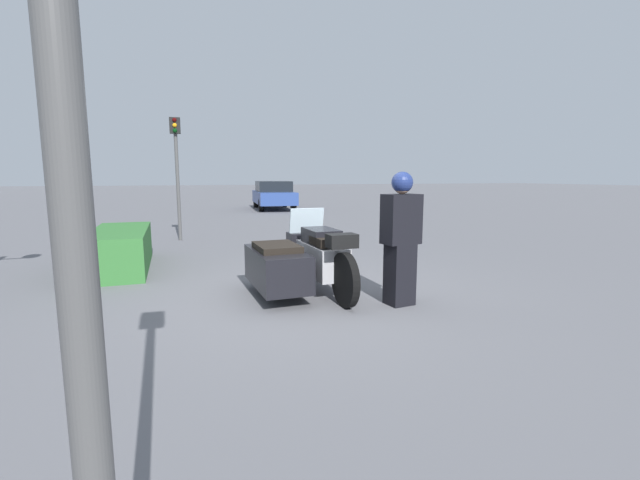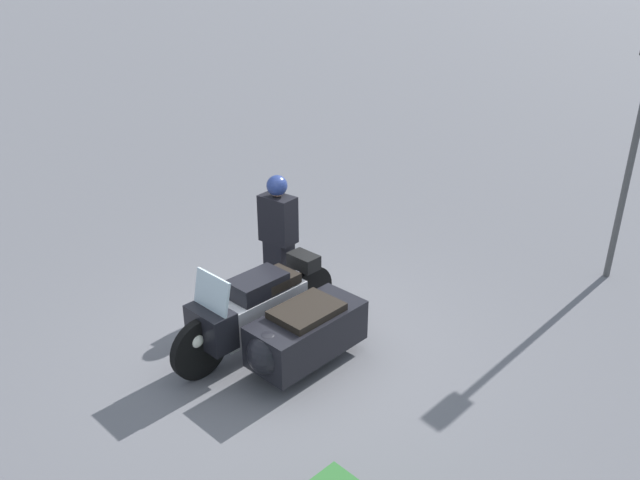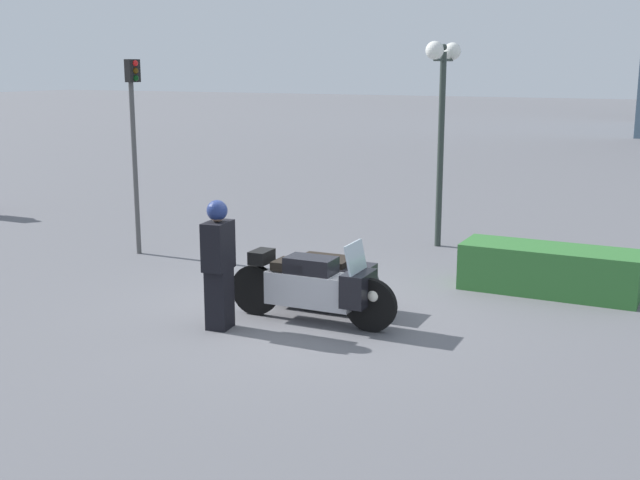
# 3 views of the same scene
# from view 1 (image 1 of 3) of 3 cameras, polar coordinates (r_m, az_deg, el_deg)

# --- Properties ---
(ground_plane) EXTENTS (160.00, 160.00, 0.00)m
(ground_plane) POSITION_cam_1_polar(r_m,az_deg,el_deg) (6.04, -1.31, -7.61)
(ground_plane) COLOR slate
(police_motorcycle) EXTENTS (2.46, 1.30, 1.18)m
(police_motorcycle) POSITION_cam_1_polar(r_m,az_deg,el_deg) (6.19, -3.21, -2.66)
(police_motorcycle) COLOR black
(police_motorcycle) RESTS_ON ground
(officer_rider) EXTENTS (0.35, 0.51, 1.74)m
(officer_rider) POSITION_cam_1_polar(r_m,az_deg,el_deg) (5.63, 10.72, 0.59)
(officer_rider) COLOR black
(officer_rider) RESTS_ON ground
(hedge_bush_curbside) EXTENTS (2.66, 0.93, 0.72)m
(hedge_bush_curbside) POSITION_cam_1_polar(r_m,az_deg,el_deg) (8.59, -25.01, -1.12)
(hedge_bush_curbside) COLOR #337033
(hedge_bush_curbside) RESTS_ON ground
(traffic_light_near) EXTENTS (0.23, 0.27, 3.15)m
(traffic_light_near) POSITION_cam_1_polar(r_m,az_deg,el_deg) (11.76, -18.58, 10.08)
(traffic_light_near) COLOR #4C4C4C
(traffic_light_near) RESTS_ON ground
(parked_car_background) EXTENTS (4.53, 2.19, 1.43)m
(parked_car_background) POSITION_cam_1_polar(r_m,az_deg,el_deg) (22.16, -6.22, 6.05)
(parked_car_background) COLOR #2D478C
(parked_car_background) RESTS_ON ground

